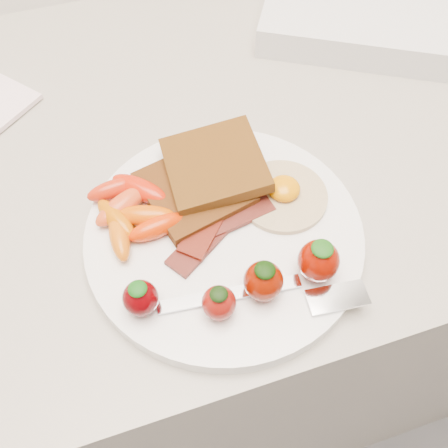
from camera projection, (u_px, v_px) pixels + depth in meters
name	position (u px, v px, depth m)	size (l,w,h in m)	color
counter	(189.00, 302.00, 0.95)	(2.00, 0.60, 0.90)	gray
plate	(224.00, 235.00, 0.49)	(0.27, 0.27, 0.02)	white
toast_lower	(195.00, 190.00, 0.50)	(0.09, 0.09, 0.01)	black
toast_upper	(215.00, 165.00, 0.50)	(0.10, 0.10, 0.01)	#4C2E0A
fried_egg	(283.00, 194.00, 0.50)	(0.11, 0.11, 0.02)	beige
bacon_strips	(215.00, 223.00, 0.48)	(0.12, 0.10, 0.01)	#420F0A
baby_carrots	(131.00, 210.00, 0.48)	(0.09, 0.11, 0.02)	#CF441A
strawberries	(251.00, 281.00, 0.43)	(0.19, 0.05, 0.05)	#490003
fork	(279.00, 296.00, 0.44)	(0.18, 0.06, 0.00)	white
appliance	(376.00, 6.00, 0.68)	(0.29, 0.24, 0.04)	silver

